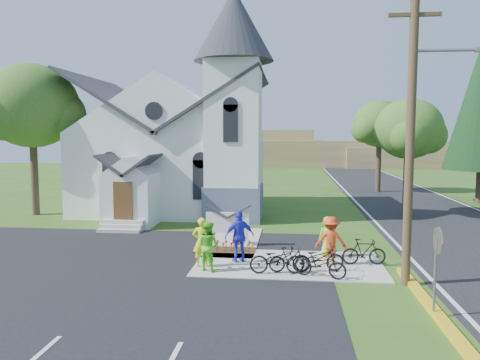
# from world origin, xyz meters

# --- Properties ---
(ground) EXTENTS (120.00, 120.00, 0.00)m
(ground) POSITION_xyz_m (0.00, 0.00, 0.00)
(ground) COLOR #2B5618
(ground) RESTS_ON ground
(parking_lot) EXTENTS (20.00, 16.00, 0.02)m
(parking_lot) POSITION_xyz_m (-7.00, -2.00, 0.01)
(parking_lot) COLOR black
(parking_lot) RESTS_ON ground
(road) EXTENTS (8.00, 90.00, 0.02)m
(road) POSITION_xyz_m (10.00, 15.00, 0.01)
(road) COLOR black
(road) RESTS_ON ground
(sidewalk) EXTENTS (7.00, 4.00, 0.05)m
(sidewalk) POSITION_xyz_m (1.50, 0.50, 0.03)
(sidewalk) COLOR #A9A599
(sidewalk) RESTS_ON ground
(church) EXTENTS (12.35, 12.00, 13.00)m
(church) POSITION_xyz_m (-5.48, 12.48, 5.25)
(church) COLOR white
(church) RESTS_ON ground
(church_sign) EXTENTS (2.20, 0.40, 1.70)m
(church_sign) POSITION_xyz_m (-1.20, 3.20, 1.03)
(church_sign) COLOR #A9A599
(church_sign) RESTS_ON ground
(flower_bed) EXTENTS (2.60, 1.10, 0.07)m
(flower_bed) POSITION_xyz_m (-1.20, 2.30, 0.04)
(flower_bed) COLOR #37220F
(flower_bed) RESTS_ON ground
(utility_pole) EXTENTS (3.45, 0.28, 10.00)m
(utility_pole) POSITION_xyz_m (5.36, -1.50, 5.40)
(utility_pole) COLOR #4A3425
(utility_pole) RESTS_ON ground
(stop_sign) EXTENTS (0.11, 0.76, 2.48)m
(stop_sign) POSITION_xyz_m (5.43, -4.20, 1.78)
(stop_sign) COLOR gray
(stop_sign) RESTS_ON ground
(tree_lot_corner) EXTENTS (5.60, 5.60, 9.15)m
(tree_lot_corner) POSITION_xyz_m (-14.00, 10.00, 6.60)
(tree_lot_corner) COLOR #36261D
(tree_lot_corner) RESTS_ON ground
(tree_road_near) EXTENTS (4.00, 4.00, 7.05)m
(tree_road_near) POSITION_xyz_m (8.50, 12.00, 5.21)
(tree_road_near) COLOR #36261D
(tree_road_near) RESTS_ON ground
(tree_road_mid) EXTENTS (4.40, 4.40, 7.80)m
(tree_road_mid) POSITION_xyz_m (9.00, 24.00, 5.78)
(tree_road_mid) COLOR #36261D
(tree_road_mid) RESTS_ON ground
(distant_hills) EXTENTS (61.00, 10.00, 5.60)m
(distant_hills) POSITION_xyz_m (3.36, 56.33, 2.17)
(distant_hills) COLOR brown
(distant_hills) RESTS_ON ground
(cyclist_0) EXTENTS (0.74, 0.56, 1.82)m
(cyclist_0) POSITION_xyz_m (-1.70, -0.23, 0.96)
(cyclist_0) COLOR #F5F81D
(cyclist_0) RESTS_ON sidewalk
(bike_0) EXTENTS (1.99, 0.88, 1.01)m
(bike_0) POSITION_xyz_m (1.09, -0.84, 0.56)
(bike_0) COLOR black
(bike_0) RESTS_ON sidewalk
(cyclist_1) EXTENTS (1.06, 0.97, 1.77)m
(cyclist_1) POSITION_xyz_m (-1.39, -0.68, 0.94)
(cyclist_1) COLOR #5DDF29
(cyclist_1) RESTS_ON sidewalk
(bike_1) EXTENTS (1.55, 0.66, 0.90)m
(bike_1) POSITION_xyz_m (1.54, -0.63, 0.50)
(bike_1) COLOR black
(bike_1) RESTS_ON sidewalk
(cyclist_2) EXTENTS (1.26, 0.93, 1.98)m
(cyclist_2) POSITION_xyz_m (-0.38, 0.52, 1.04)
(cyclist_2) COLOR #2B2ED7
(cyclist_2) RESTS_ON sidewalk
(bike_2) EXTENTS (1.91, 1.17, 0.95)m
(bike_2) POSITION_xyz_m (2.57, -1.13, 0.52)
(bike_2) COLOR black
(bike_2) RESTS_ON sidewalk
(cyclist_3) EXTENTS (1.21, 0.74, 1.81)m
(cyclist_3) POSITION_xyz_m (3.06, 0.55, 0.95)
(cyclist_3) COLOR red
(cyclist_3) RESTS_ON sidewalk
(bike_3) EXTENTS (1.67, 0.60, 0.98)m
(bike_3) POSITION_xyz_m (4.29, 0.63, 0.54)
(bike_3) COLOR black
(bike_3) RESTS_ON sidewalk
(cyclist_4) EXTENTS (0.90, 0.71, 1.62)m
(cyclist_4) POSITION_xyz_m (3.04, 1.65, 0.86)
(cyclist_4) COLOR #A7CE26
(cyclist_4) RESTS_ON sidewalk
(bike_4) EXTENTS (1.96, 1.04, 0.98)m
(bike_4) POSITION_xyz_m (2.53, -0.45, 0.54)
(bike_4) COLOR black
(bike_4) RESTS_ON sidewalk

